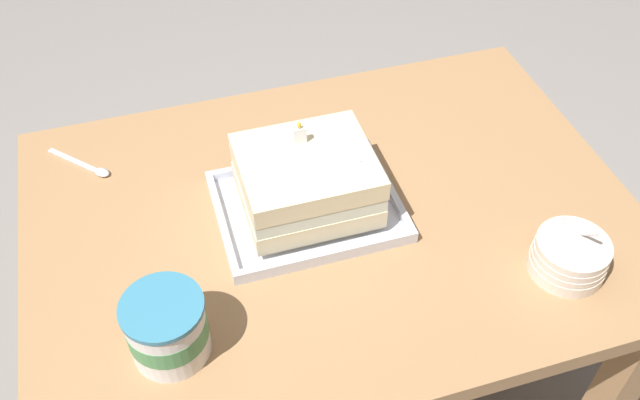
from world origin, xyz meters
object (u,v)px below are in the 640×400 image
Objects in this scene: birthday_cake at (307,180)px; bowl_stack at (569,256)px; foil_tray at (307,208)px; ice_cream_tub at (167,328)px; serving_spoon_near_tray at (91,168)px.

birthday_cake is 0.44m from bowl_stack.
birthday_cake is at bearing 90.00° from foil_tray.
ice_cream_tub is at bearing -141.84° from birthday_cake.
ice_cream_tub is 1.01× the size of serving_spoon_near_tray.
foil_tray is at bearing 38.16° from ice_cream_tub.
serving_spoon_near_tray is at bearing 147.22° from bowl_stack.
bowl_stack is (0.36, -0.24, 0.02)m from foil_tray.
bowl_stack is 1.04× the size of ice_cream_tub.
bowl_stack is (0.36, -0.24, -0.04)m from birthday_cake.
bowl_stack is 0.85m from serving_spoon_near_tray.
serving_spoon_near_tray is (-0.09, 0.43, -0.05)m from ice_cream_tub.
ice_cream_tub is (-0.27, -0.21, 0.05)m from foil_tray.
bowl_stack and ice_cream_tub have the same top height.
serving_spoon_near_tray is (-0.35, 0.22, -0.00)m from foil_tray.
bowl_stack is 0.63m from ice_cream_tub.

